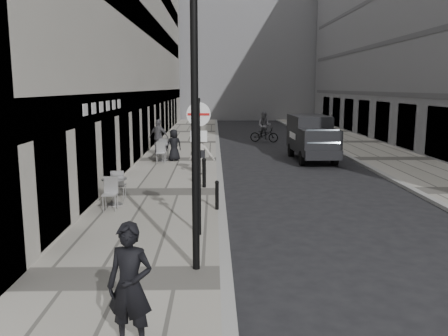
# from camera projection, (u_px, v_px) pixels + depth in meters

# --- Properties ---
(sidewalk) EXTENTS (4.00, 60.00, 0.12)m
(sidewalk) POSITION_uv_depth(u_px,v_px,m) (180.00, 160.00, 24.23)
(sidewalk) COLOR #A09B91
(sidewalk) RESTS_ON ground
(far_sidewalk) EXTENTS (4.00, 60.00, 0.12)m
(far_sidewalk) POSITION_uv_depth(u_px,v_px,m) (393.00, 160.00, 24.46)
(far_sidewalk) COLOR #A09B91
(far_sidewalk) RESTS_ON ground
(building_left) EXTENTS (4.00, 45.00, 18.00)m
(building_left) POSITION_uv_depth(u_px,v_px,m) (120.00, 0.00, 29.05)
(building_left) COLOR #B6B0A6
(building_left) RESTS_ON ground
(building_far) EXTENTS (24.00, 16.00, 22.00)m
(building_far) POSITION_uv_depth(u_px,v_px,m) (227.00, 29.00, 59.91)
(building_far) COLOR slate
(building_far) RESTS_ON ground
(walking_man) EXTENTS (0.75, 0.59, 1.82)m
(walking_man) POSITION_uv_depth(u_px,v_px,m) (130.00, 287.00, 6.55)
(walking_man) COLOR black
(walking_man) RESTS_ON sidewalk
(sign_post) EXTENTS (0.58, 0.11, 3.38)m
(sign_post) POSITION_uv_depth(u_px,v_px,m) (199.00, 148.00, 11.47)
(sign_post) COLOR black
(sign_post) RESTS_ON sidewalk
(lamppost) EXTENTS (0.26, 0.26, 5.69)m
(lamppost) POSITION_uv_depth(u_px,v_px,m) (195.00, 112.00, 9.08)
(lamppost) COLOR black
(lamppost) RESTS_ON sidewalk
(bollard_near) EXTENTS (0.11, 0.11, 0.82)m
(bollard_near) POSITION_uv_depth(u_px,v_px,m) (217.00, 196.00, 14.20)
(bollard_near) COLOR black
(bollard_near) RESTS_ON sidewalk
(bollard_far) EXTENTS (0.14, 0.14, 1.02)m
(bollard_far) POSITION_uv_depth(u_px,v_px,m) (204.00, 174.00, 17.32)
(bollard_far) COLOR black
(bollard_far) RESTS_ON sidewalk
(panel_van) EXTENTS (1.91, 4.90, 2.29)m
(panel_van) POSITION_uv_depth(u_px,v_px,m) (311.00, 136.00, 24.42)
(panel_van) COLOR black
(panel_van) RESTS_ON ground
(cyclist) EXTENTS (2.07, 1.25, 2.11)m
(cyclist) POSITION_uv_depth(u_px,v_px,m) (264.00, 130.00, 32.60)
(cyclist) COLOR black
(cyclist) RESTS_ON ground
(pedestrian_a) EXTENTS (1.23, 0.87, 1.94)m
(pedestrian_a) POSITION_uv_depth(u_px,v_px,m) (159.00, 137.00, 25.40)
(pedestrian_a) COLOR #545458
(pedestrian_a) RESTS_ON sidewalk
(pedestrian_b) EXTENTS (1.33, 1.06, 1.80)m
(pedestrian_b) POSITION_uv_depth(u_px,v_px,m) (202.00, 153.00, 19.87)
(pedestrian_b) COLOR #AFAAA2
(pedestrian_b) RESTS_ON sidewalk
(pedestrian_c) EXTENTS (0.90, 0.75, 1.57)m
(pedestrian_c) POSITION_uv_depth(u_px,v_px,m) (174.00, 145.00, 23.56)
(pedestrian_c) COLOR black
(pedestrian_c) RESTS_ON sidewalk
(cafe_table_near) EXTENTS (0.77, 1.75, 0.99)m
(cafe_table_near) POSITION_uv_depth(u_px,v_px,m) (115.00, 189.00, 14.69)
(cafe_table_near) COLOR silver
(cafe_table_near) RESTS_ON sidewalk
(cafe_table_mid) EXTENTS (0.80, 1.80, 1.02)m
(cafe_table_mid) POSITION_uv_depth(u_px,v_px,m) (162.00, 151.00, 23.36)
(cafe_table_mid) COLOR #BDBEC0
(cafe_table_mid) RESTS_ON sidewalk
(cafe_table_far) EXTENTS (0.80, 1.82, 1.03)m
(cafe_table_far) POSITION_uv_depth(u_px,v_px,m) (163.00, 150.00, 23.74)
(cafe_table_far) COLOR #B5B5B7
(cafe_table_far) RESTS_ON sidewalk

